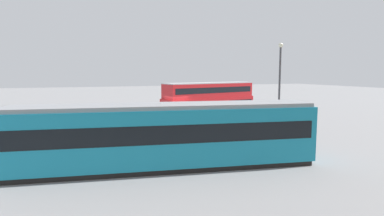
% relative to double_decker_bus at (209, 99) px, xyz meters
% --- Properties ---
extents(ground_plane, '(160.00, 160.00, 0.00)m').
position_rel_double_decker_bus_xyz_m(ground_plane, '(4.28, 1.97, -1.93)').
color(ground_plane, gray).
extents(double_decker_bus, '(11.22, 5.00, 3.76)m').
position_rel_double_decker_bus_xyz_m(double_decker_bus, '(0.00, 0.00, 0.00)').
color(double_decker_bus, red).
rests_on(double_decker_bus, ground).
extents(tram_yellow, '(15.59, 4.89, 3.29)m').
position_rel_double_decker_bus_xyz_m(tram_yellow, '(9.44, 16.23, -0.22)').
color(tram_yellow, teal).
rests_on(tram_yellow, ground).
extents(pedestrian_near_railing, '(0.39, 0.39, 1.66)m').
position_rel_double_decker_bus_xyz_m(pedestrian_near_railing, '(7.01, 8.06, -0.98)').
color(pedestrian_near_railing, black).
rests_on(pedestrian_near_railing, ground).
extents(pedestrian_railing, '(8.41, 1.13, 1.08)m').
position_rel_double_decker_bus_xyz_m(pedestrian_railing, '(9.54, 7.44, -1.19)').
color(pedestrian_railing, gray).
rests_on(pedestrian_railing, ground).
extents(info_sign, '(1.22, 0.27, 2.55)m').
position_rel_double_decker_bus_xyz_m(info_sign, '(14.94, 6.71, -0.14)').
color(info_sign, slate).
rests_on(info_sign, ground).
extents(street_lamp, '(0.36, 0.36, 7.14)m').
position_rel_double_decker_bus_xyz_m(street_lamp, '(-1.45, 10.56, 2.23)').
color(street_lamp, '#4C4C51').
rests_on(street_lamp, ground).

